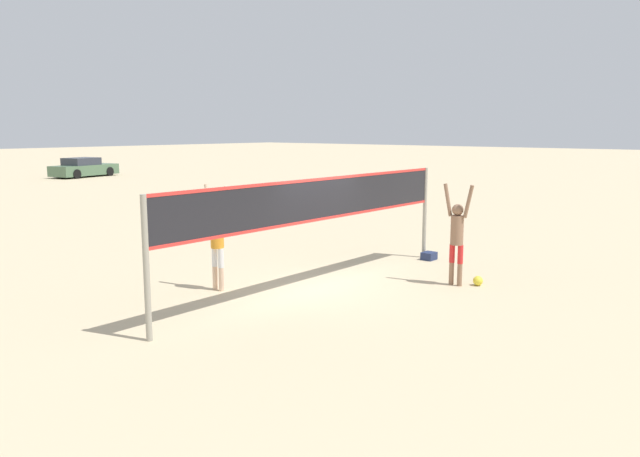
# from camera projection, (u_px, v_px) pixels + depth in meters

# --- Properties ---
(ground_plane) EXTENTS (200.00, 200.00, 0.00)m
(ground_plane) POSITION_uv_depth(u_px,v_px,m) (320.00, 289.00, 13.39)
(ground_plane) COLOR #C6B28C
(volleyball_net) EXTENTS (8.74, 0.10, 2.39)m
(volleyball_net) POSITION_uv_depth(u_px,v_px,m) (320.00, 207.00, 13.11)
(volleyball_net) COLOR gray
(volleyball_net) RESTS_ON ground_plane
(player_spiker) EXTENTS (0.28, 0.72, 2.23)m
(player_spiker) POSITION_uv_depth(u_px,v_px,m) (457.00, 232.00, 13.51)
(player_spiker) COLOR #8C664C
(player_spiker) RESTS_ON ground_plane
(player_blocker) EXTENTS (0.28, 0.72, 2.25)m
(player_blocker) POSITION_uv_depth(u_px,v_px,m) (217.00, 235.00, 13.10)
(player_blocker) COLOR beige
(player_blocker) RESTS_ON ground_plane
(volleyball) EXTENTS (0.22, 0.22, 0.22)m
(volleyball) POSITION_uv_depth(u_px,v_px,m) (478.00, 281.00, 13.64)
(volleyball) COLOR yellow
(volleyball) RESTS_ON ground_plane
(gear_bag) EXTENTS (0.36, 0.31, 0.20)m
(gear_bag) POSITION_uv_depth(u_px,v_px,m) (429.00, 256.00, 16.34)
(gear_bag) COLOR navy
(gear_bag) RESTS_ON ground_plane
(parked_car_near) EXTENTS (5.06, 2.81, 1.36)m
(parked_car_near) POSITION_uv_depth(u_px,v_px,m) (84.00, 168.00, 44.15)
(parked_car_near) COLOR #4C6B4C
(parked_car_near) RESTS_ON ground_plane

